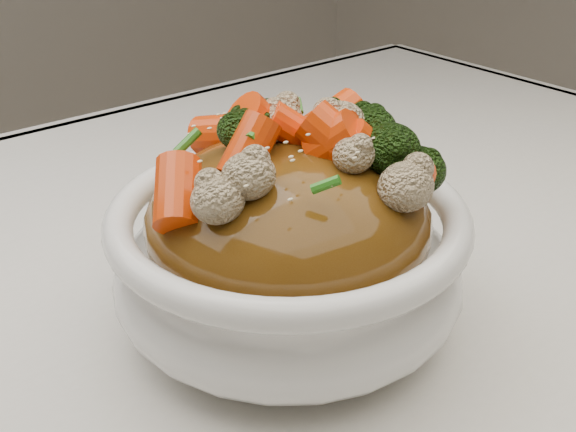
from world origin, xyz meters
TOP-DOWN VIEW (x-y plane):
  - tablecloth at (0.00, 0.00)m, footprint 1.20×0.80m
  - bowl at (0.01, -0.05)m, footprint 0.26×0.26m
  - sauce_base at (0.01, -0.05)m, footprint 0.21×0.21m
  - carrots at (0.01, -0.05)m, footprint 0.21×0.21m
  - broccoli at (0.01, -0.05)m, footprint 0.21×0.21m
  - cauliflower at (0.01, -0.05)m, footprint 0.21×0.21m
  - scallions at (0.01, -0.05)m, footprint 0.16×0.16m
  - sesame_seeds at (0.01, -0.05)m, footprint 0.19×0.19m

SIDE VIEW (x-z plane):
  - tablecloth at x=0.00m, z-range 0.71..0.75m
  - bowl at x=0.01m, z-range 0.75..0.84m
  - sauce_base at x=0.01m, z-range 0.78..0.87m
  - cauliflower at x=0.01m, z-range 0.87..0.90m
  - broccoli at x=0.01m, z-range 0.86..0.91m
  - carrots at x=0.01m, z-range 0.86..0.91m
  - scallions at x=0.01m, z-range 0.88..0.90m
  - sesame_seeds at x=0.01m, z-range 0.88..0.89m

